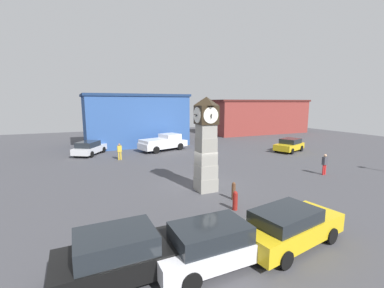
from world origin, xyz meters
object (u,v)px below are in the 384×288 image
Objects in this scene: bollard_near_tower at (234,191)px; pedestrian_crossing_lot at (120,151)px; car_near_tower at (216,243)px; bollard_mid_row at (235,200)px; clock_tower at (206,144)px; car_by_building at (289,226)px; pedestrian_by_cars at (325,163)px; car_far_lot at (89,148)px; car_navy_sedan at (124,254)px; car_silver_hatch at (289,145)px; pickup_truck at (163,142)px.

bollard_near_tower is 0.65× the size of pedestrian_crossing_lot.
pedestrian_crossing_lot is (-0.80, 17.93, 0.14)m from car_near_tower.
car_near_tower reaches higher than bollard_near_tower.
bollard_near_tower reaches higher than bollard_mid_row.
clock_tower reaches higher than bollard_mid_row.
bollard_mid_row is at bearing 91.78° from car_by_building.
car_far_lot is at bearing 137.03° from pedestrian_by_cars.
car_navy_sedan is at bearing -88.87° from car_far_lot.
clock_tower reaches higher than car_near_tower.
car_silver_hatch is 2.69× the size of pedestrian_by_cars.
pickup_truck reaches higher than pedestrian_by_cars.
pickup_truck reaches higher than car_by_building.
car_near_tower is (-3.75, -4.84, 0.24)m from bollard_near_tower.
bollard_mid_row is 0.17× the size of pickup_truck.
car_near_tower is at bearing -87.45° from pedestrian_crossing_lot.
bollard_mid_row is at bearing -94.82° from pickup_truck.
car_by_building is 0.81× the size of pickup_truck.
car_navy_sedan is 0.98× the size of car_far_lot.
pedestrian_by_cars reaches higher than bollard_near_tower.
pickup_truck is 3.73× the size of pedestrian_crossing_lot.
pedestrian_by_cars is (-4.49, -8.31, 0.17)m from car_silver_hatch.
pickup_truck is (7.52, 20.47, 0.12)m from car_navy_sedan.
bollard_near_tower is 0.24× the size of car_silver_hatch.
car_navy_sedan is at bearing -145.05° from car_silver_hatch.
car_near_tower is at bearing -81.05° from car_far_lot.
pickup_truck is (7.94, -0.63, 0.19)m from car_far_lot.
car_by_building is at bearing -88.42° from clock_tower.
pickup_truck is (4.53, 21.00, 0.17)m from car_near_tower.
clock_tower is at bearing 46.69° from car_navy_sedan.
pedestrian_by_cars reaches higher than car_silver_hatch.
bollard_near_tower is at bearing 52.20° from car_near_tower.
car_far_lot is (-0.42, 21.10, -0.06)m from car_navy_sedan.
car_far_lot is 2.82× the size of pedestrian_crossing_lot.
car_far_lot is (-6.39, 14.76, -2.20)m from clock_tower.
car_by_building is (-0.58, -4.89, 0.26)m from bollard_near_tower.
pickup_truck is at bearing 119.87° from pedestrian_by_cars.
pedestrian_crossing_lot reaches higher than car_by_building.
clock_tower is 16.57m from car_silver_hatch.
car_far_lot is 0.76× the size of pickup_truck.
pickup_truck reaches higher than pedestrian_crossing_lot.
pedestrian_crossing_lot reaches higher than car_silver_hatch.
pedestrian_by_cars is at bearing 33.81° from car_by_building.
car_silver_hatch is (14.32, 11.18, 0.23)m from bollard_mid_row.
car_silver_hatch is (13.63, 9.92, 0.22)m from bollard_near_tower.
pedestrian_by_cars is at bearing 26.58° from car_near_tower.
clock_tower reaches higher than pedestrian_by_cars.
pickup_truck is at bearing 77.83° from car_near_tower.
bollard_near_tower is 16.18m from pickup_truck.
bollard_mid_row is 0.22× the size of car_near_tower.
bollard_near_tower is 0.23× the size of car_navy_sedan.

